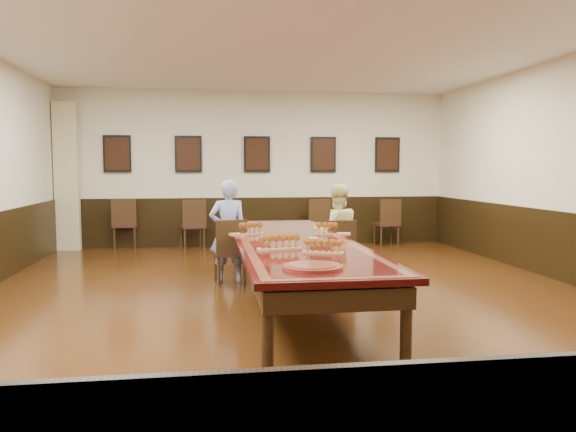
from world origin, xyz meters
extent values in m
cube|color=black|center=(0.00, 0.00, -0.01)|extent=(8.00, 10.00, 0.02)
cube|color=white|center=(0.00, 0.00, 3.21)|extent=(8.00, 10.00, 0.02)
cube|color=beige|center=(0.00, 5.01, 1.60)|extent=(8.00, 0.02, 3.20)
cube|color=beige|center=(0.00, -5.01, 1.60)|extent=(8.00, 0.02, 3.20)
imported|color=#4B64BD|center=(-0.75, 1.23, 0.73)|extent=(0.57, 0.41, 1.46)
imported|color=#F7F49A|center=(0.82, 1.23, 0.69)|extent=(0.71, 0.56, 1.39)
cube|color=#DC4967|center=(0.60, 0.38, 0.76)|extent=(0.07, 0.14, 0.01)
cube|color=#C8C389|center=(-3.75, 4.82, 1.45)|extent=(0.45, 0.18, 2.90)
cube|color=black|center=(0.00, 4.98, 0.50)|extent=(7.98, 0.04, 1.00)
cube|color=black|center=(0.00, 0.00, 0.72)|extent=(1.40, 5.00, 0.06)
cube|color=brown|center=(0.00, 0.00, 0.75)|extent=(1.28, 4.88, 0.00)
cube|color=black|center=(0.00, 0.00, 0.75)|extent=(1.10, 4.70, 0.00)
cube|color=black|center=(0.00, 0.00, 0.57)|extent=(1.25, 4.85, 0.18)
cylinder|color=black|center=(-0.58, -2.32, 0.34)|extent=(0.10, 0.10, 0.69)
cylinder|color=black|center=(0.58, -2.32, 0.34)|extent=(0.10, 0.10, 0.69)
cylinder|color=black|center=(-0.58, 2.32, 0.34)|extent=(0.10, 0.10, 0.69)
cylinder|color=black|center=(0.58, 2.32, 0.34)|extent=(0.10, 0.10, 0.69)
cube|color=black|center=(-2.80, 4.94, 1.90)|extent=(0.54, 0.03, 0.74)
cube|color=black|center=(-2.80, 4.92, 1.90)|extent=(0.46, 0.01, 0.64)
cube|color=black|center=(-1.40, 4.94, 1.90)|extent=(0.54, 0.03, 0.74)
cube|color=black|center=(-1.40, 4.92, 1.90)|extent=(0.46, 0.01, 0.64)
cube|color=black|center=(0.00, 4.94, 1.90)|extent=(0.54, 0.03, 0.74)
cube|color=black|center=(0.00, 4.92, 1.90)|extent=(0.46, 0.01, 0.64)
cube|color=black|center=(1.40, 4.94, 1.90)|extent=(0.54, 0.03, 0.74)
cube|color=black|center=(1.40, 4.92, 1.90)|extent=(0.46, 0.01, 0.64)
cube|color=black|center=(2.80, 4.94, 1.90)|extent=(0.54, 0.03, 0.74)
cube|color=black|center=(2.80, 4.92, 1.90)|extent=(0.46, 0.01, 0.64)
cube|color=#A67346|center=(-0.53, 0.58, 0.76)|extent=(0.47, 0.26, 0.03)
cube|color=#A67346|center=(0.58, 0.42, 0.76)|extent=(0.48, 0.22, 0.03)
cube|color=#A67346|center=(-0.28, -0.82, 0.77)|extent=(0.49, 0.23, 0.03)
cube|color=#A67346|center=(0.12, -1.13, 0.76)|extent=(0.44, 0.27, 0.03)
cylinder|color=red|center=(0.24, -0.01, 0.76)|extent=(0.20, 0.20, 0.02)
cylinder|color=silver|center=(0.24, -0.01, 0.77)|extent=(0.11, 0.11, 0.01)
cylinder|color=#5C1812|center=(-0.14, -1.96, 0.77)|extent=(0.54, 0.54, 0.04)
cylinder|color=brown|center=(-0.14, -1.96, 0.79)|extent=(0.44, 0.44, 0.01)
camera|label=1|loc=(-1.05, -6.69, 1.64)|focal=35.00mm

